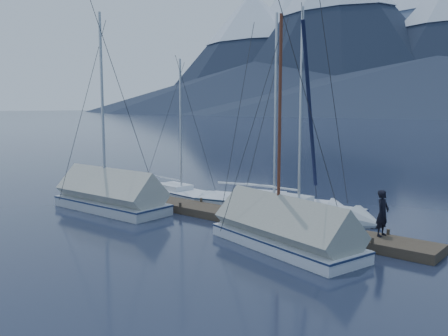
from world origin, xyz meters
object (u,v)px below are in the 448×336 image
at_px(sailboat_open_left, 186,196).
at_px(person, 383,213).
at_px(sailboat_covered_near, 275,232).
at_px(sailboat_covered_far, 104,198).
at_px(sailboat_open_mid, 285,207).
at_px(sailboat_open_right, 309,213).

relative_size(sailboat_open_left, person, 4.93).
height_order(sailboat_open_left, sailboat_covered_near, sailboat_covered_near).
height_order(sailboat_open_left, sailboat_covered_far, sailboat_covered_far).
bearing_deg(person, sailboat_open_left, 85.34).
distance_m(sailboat_open_mid, sailboat_covered_near, 5.47).
bearing_deg(person, sailboat_open_right, 66.18).
bearing_deg(sailboat_covered_near, sailboat_open_right, 105.06).
relative_size(sailboat_covered_near, person, 5.39).
xyz_separation_m(sailboat_open_left, sailboat_open_mid, (5.66, 0.76, 0.03)).
xyz_separation_m(sailboat_open_right, sailboat_covered_near, (1.21, -4.48, 0.26)).
bearing_deg(sailboat_open_left, sailboat_covered_near, -25.81).
relative_size(sailboat_open_right, sailboat_covered_near, 1.13).
distance_m(sailboat_open_right, sailboat_covered_near, 4.65).
xyz_separation_m(sailboat_covered_near, person, (2.93, 2.30, 0.72)).
height_order(sailboat_open_right, person, sailboat_open_right).
distance_m(sailboat_open_left, sailboat_covered_far, 4.51).
bearing_deg(sailboat_covered_far, sailboat_open_left, 73.14).
bearing_deg(sailboat_open_right, sailboat_open_left, -176.26).
distance_m(sailboat_open_mid, person, 6.18).
bearing_deg(person, sailboat_covered_far, 105.67).
bearing_deg(sailboat_covered_far, sailboat_covered_near, 1.67).
height_order(sailboat_open_mid, person, sailboat_open_mid).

